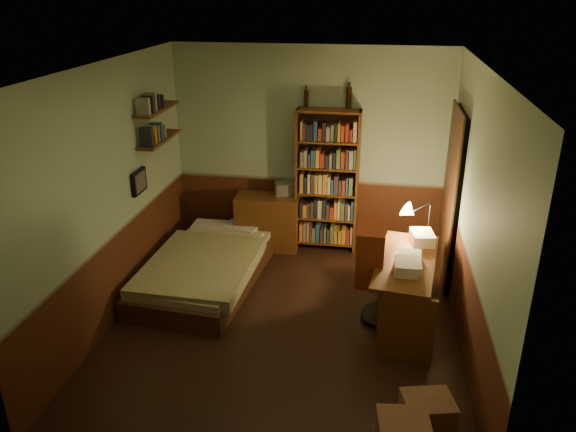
% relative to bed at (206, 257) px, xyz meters
% --- Properties ---
extents(floor, '(3.50, 4.00, 0.02)m').
position_rel_bed_xyz_m(floor, '(1.05, -0.73, -0.32)').
color(floor, black).
rests_on(floor, ground).
extents(ceiling, '(3.50, 4.00, 0.02)m').
position_rel_bed_xyz_m(ceiling, '(1.05, -0.73, 2.30)').
color(ceiling, silver).
rests_on(ceiling, wall_back).
extents(wall_back, '(3.50, 0.02, 2.60)m').
position_rel_bed_xyz_m(wall_back, '(1.05, 1.28, 0.99)').
color(wall_back, '#91AE8B').
rests_on(wall_back, ground).
extents(wall_left, '(0.02, 4.00, 2.60)m').
position_rel_bed_xyz_m(wall_left, '(-0.71, -0.73, 0.99)').
color(wall_left, '#91AE8B').
rests_on(wall_left, ground).
extents(wall_right, '(0.02, 4.00, 2.60)m').
position_rel_bed_xyz_m(wall_right, '(2.81, -0.73, 0.99)').
color(wall_right, '#91AE8B').
rests_on(wall_right, ground).
extents(wall_front, '(3.50, 0.02, 2.60)m').
position_rel_bed_xyz_m(wall_front, '(1.05, -2.74, 0.99)').
color(wall_front, '#91AE8B').
rests_on(wall_front, ground).
extents(doorway, '(0.06, 0.90, 2.00)m').
position_rel_bed_xyz_m(doorway, '(2.77, 0.57, 0.69)').
color(doorway, black).
rests_on(doorway, ground).
extents(door_trim, '(0.02, 0.98, 2.08)m').
position_rel_bed_xyz_m(door_trim, '(2.74, 0.57, 0.69)').
color(door_trim, '#3B2212').
rests_on(door_trim, ground).
extents(bed, '(1.29, 2.17, 0.62)m').
position_rel_bed_xyz_m(bed, '(0.00, 0.00, 0.00)').
color(bed, '#6C834F').
rests_on(bed, ground).
extents(dresser, '(0.82, 0.43, 0.72)m').
position_rel_bed_xyz_m(dresser, '(0.53, 1.04, 0.05)').
color(dresser, '#552E13').
rests_on(dresser, ground).
extents(mini_stereo, '(0.33, 0.29, 0.15)m').
position_rel_bed_xyz_m(mini_stereo, '(0.76, 1.16, 0.49)').
color(mini_stereo, '#B2B2B7').
rests_on(mini_stereo, dresser).
extents(bookshelf, '(0.80, 0.26, 1.85)m').
position_rel_bed_xyz_m(bookshelf, '(1.29, 1.12, 0.62)').
color(bookshelf, '#552E13').
rests_on(bookshelf, ground).
extents(bottle_left, '(0.06, 0.06, 0.20)m').
position_rel_bed_xyz_m(bottle_left, '(1.00, 1.23, 1.65)').
color(bottle_left, black).
rests_on(bottle_left, bookshelf).
extents(bottle_right, '(0.07, 0.07, 0.26)m').
position_rel_bed_xyz_m(bottle_right, '(1.52, 1.23, 1.67)').
color(bottle_right, black).
rests_on(bottle_right, bookshelf).
extents(desk, '(0.72, 1.40, 0.72)m').
position_rel_bed_xyz_m(desk, '(2.26, -0.50, 0.05)').
color(desk, '#552E13').
rests_on(desk, ground).
extents(paper_stack, '(0.27, 0.33, 0.12)m').
position_rel_bed_xyz_m(paper_stack, '(2.43, -0.06, 0.47)').
color(paper_stack, silver).
rests_on(paper_stack, desk).
extents(desk_lamp, '(0.21, 0.21, 0.58)m').
position_rel_bed_xyz_m(desk_lamp, '(2.50, 0.15, 0.70)').
color(desk_lamp, black).
rests_on(desk_lamp, desk).
extents(office_chair, '(0.56, 0.49, 1.11)m').
position_rel_bed_xyz_m(office_chair, '(2.09, -0.48, 0.25)').
color(office_chair, '#2C5930').
rests_on(office_chair, ground).
extents(red_jacket, '(0.30, 0.51, 0.59)m').
position_rel_bed_xyz_m(red_jacket, '(1.87, -0.72, 1.09)').
color(red_jacket, '#973719').
rests_on(red_jacket, office_chair).
extents(wall_shelf_lower, '(0.20, 0.90, 0.03)m').
position_rel_bed_xyz_m(wall_shelf_lower, '(-0.59, 0.37, 1.29)').
color(wall_shelf_lower, '#552E13').
rests_on(wall_shelf_lower, wall_left).
extents(wall_shelf_upper, '(0.20, 0.90, 0.03)m').
position_rel_bed_xyz_m(wall_shelf_upper, '(-0.59, 0.37, 1.64)').
color(wall_shelf_upper, '#552E13').
rests_on(wall_shelf_upper, wall_left).
extents(framed_picture, '(0.04, 0.32, 0.26)m').
position_rel_bed_xyz_m(framed_picture, '(-0.67, -0.13, 0.94)').
color(framed_picture, black).
rests_on(framed_picture, wall_left).
extents(cardboard_box_b, '(0.45, 0.40, 0.27)m').
position_rel_bed_xyz_m(cardboard_box_b, '(2.42, -2.01, -0.17)').
color(cardboard_box_b, '#895F43').
rests_on(cardboard_box_b, ground).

